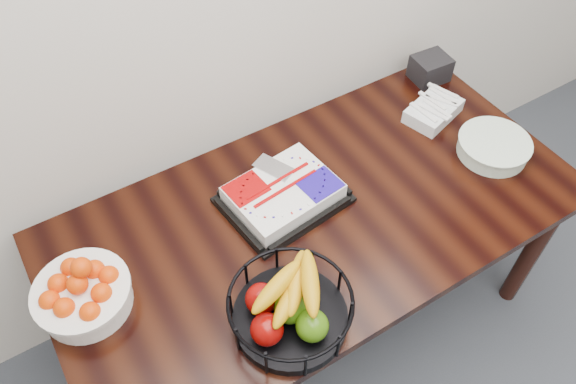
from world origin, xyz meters
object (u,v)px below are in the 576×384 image
cake_tray (283,194)px  napkin_box (430,68)px  table (317,228)px  tangerine_bowl (81,291)px  fruit_basket (290,308)px  plate_stack (493,147)px

cake_tray → napkin_box: size_ratio=2.99×
table → cake_tray: cake_tray is taller
cake_tray → tangerine_bowl: tangerine_bowl is taller
table → cake_tray: bearing=125.0°
cake_tray → fruit_basket: bearing=-118.8°
cake_tray → napkin_box: napkin_box is taller
fruit_basket → plate_stack: bearing=10.6°
tangerine_bowl → plate_stack: tangerine_bowl is taller
fruit_basket → napkin_box: fruit_basket is taller
cake_tray → fruit_basket: (-0.22, -0.39, 0.04)m
tangerine_bowl → napkin_box: bearing=10.1°
plate_stack → table: bearing=171.5°
table → fruit_basket: (-0.29, -0.29, 0.16)m
table → plate_stack: 0.72m
table → napkin_box: napkin_box is taller
table → cake_tray: 0.18m
table → napkin_box: bearing=24.0°
cake_tray → tangerine_bowl: 0.70m
fruit_basket → plate_stack: fruit_basket is taller
plate_stack → napkin_box: size_ratio=1.85×
table → fruit_basket: size_ratio=5.05×
tangerine_bowl → napkin_box: 1.58m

